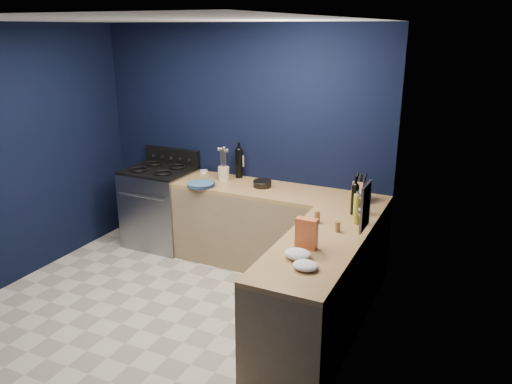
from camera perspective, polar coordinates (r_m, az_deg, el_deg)
The scene contains 28 objects.
floor at distance 4.84m, azimuth -11.37°, elevation -13.99°, with size 3.50×3.50×0.02m, color beige.
ceiling at distance 4.11m, azimuth -13.76°, elevation 18.72°, with size 3.50×3.50×0.02m, color silver.
wall_back at distance 5.73m, azimuth -1.73°, elevation 5.76°, with size 3.50×0.02×2.60m, color black.
wall_right at distance 3.54m, azimuth 10.85°, elevation -2.63°, with size 0.02×3.50×2.60m, color black.
wall_left at distance 5.52m, azimuth -27.16°, elevation 3.23°, with size 0.02×3.50×2.60m, color black.
cab_back at distance 5.47m, azimuth 2.43°, elevation -4.45°, with size 2.30×0.63×0.86m, color #8B7454.
top_back at distance 5.31m, azimuth 2.49°, elevation 0.03°, with size 2.30×0.63×0.04m, color brown.
cab_right at distance 4.24m, azimuth 6.83°, elevation -11.74°, with size 0.63×1.67×0.86m, color #8B7454.
top_right at distance 4.04m, azimuth 7.07°, elevation -6.20°, with size 0.63×1.67×0.04m, color brown.
gas_range at distance 6.16m, azimuth -10.84°, elevation -1.80°, with size 0.76×0.66×0.92m, color gray.
oven_door at distance 5.93m, azimuth -12.60°, elevation -2.83°, with size 0.59×0.02×0.42m, color black.
cooktop at distance 6.02m, azimuth -11.10°, elevation 2.45°, with size 0.76×0.66×0.03m, color black.
backguard at distance 6.23m, azimuth -9.54°, elevation 4.07°, with size 0.76×0.06×0.20m, color black.
spice_panel at distance 4.09m, azimuth 12.40°, elevation -1.63°, with size 0.02×0.28×0.38m, color gray.
wall_outlet at distance 5.76m, azimuth -1.81°, elevation 3.58°, with size 0.09×0.02×0.13m, color white.
plate_stack at distance 5.46m, azimuth -6.34°, elevation 0.86°, with size 0.29×0.29×0.04m, color teal.
ramekin at distance 5.96m, azimuth -5.99°, elevation 2.35°, with size 0.09×0.09×0.03m, color white.
utensil_crock at distance 5.63m, azimuth -3.73°, elevation 2.12°, with size 0.13×0.13×0.16m, color beige.
wine_bottle_back at distance 5.70m, azimuth -1.96°, elevation 3.26°, with size 0.08×0.08×0.33m, color black.
lemon_basket at distance 5.39m, azimuth 0.73°, elevation 0.96°, with size 0.19×0.19×0.07m, color black.
knife_block at distance 5.01m, azimuth 11.78°, elevation -0.05°, with size 0.11×0.18×0.20m, color brown.
wine_bottle_right at distance 4.66m, azimuth 11.21°, elevation -0.88°, with size 0.07×0.07×0.28m, color black.
oil_bottle at distance 4.45m, azimuth 11.45°, elevation -1.93°, with size 0.06×0.06×0.27m, color gold.
spice_jar_near at distance 4.44m, azimuth 7.01°, elevation -2.84°, with size 0.05×0.05×0.11m, color olive.
spice_jar_far at distance 4.27m, azimuth 9.32°, elevation -3.94°, with size 0.05×0.05×0.09m, color olive.
crouton_bag at distance 3.91m, azimuth 5.79°, elevation -4.73°, with size 0.17×0.08×0.25m, color red.
towel_front at distance 3.76m, azimuth 4.78°, elevation -7.09°, with size 0.20×0.17×0.07m, color white.
towel_end at distance 3.62m, azimuth 5.68°, elevation -8.36°, with size 0.19×0.17×0.06m, color white.
Camera 1 is at (2.55, -3.22, 2.55)m, focal length 34.99 mm.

